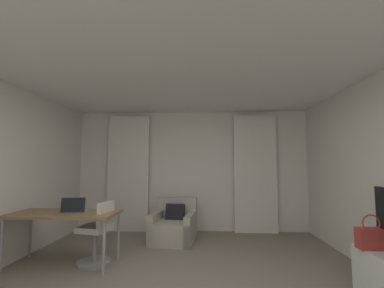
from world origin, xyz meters
name	(u,v)px	position (x,y,z in m)	size (l,w,h in m)	color
wall_window	(191,170)	(0.00, 3.03, 1.30)	(5.12, 0.06, 2.60)	silver
ceiling	(176,52)	(0.00, 0.00, 2.63)	(5.12, 6.12, 0.06)	white
curtain_left_panel	(128,173)	(-1.38, 2.90, 1.25)	(0.90, 0.06, 2.50)	silver
curtain_right_panel	(255,173)	(1.38, 2.90, 1.25)	(0.90, 0.06, 2.50)	silver
armchair	(174,227)	(-0.28, 2.22, 0.26)	(0.86, 0.90, 0.77)	#B2A899
desk	(65,216)	(-1.72, 1.01, 0.68)	(1.49, 0.67, 0.74)	olive
desk_chair	(97,236)	(-1.26, 1.07, 0.39)	(0.48, 0.48, 0.88)	gray
laptop	(74,209)	(-1.57, 1.00, 0.78)	(0.36, 0.31, 0.22)	#ADADB2
handbag_primary	(372,238)	(2.10, 0.28, 0.63)	(0.30, 0.14, 0.37)	#B73833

